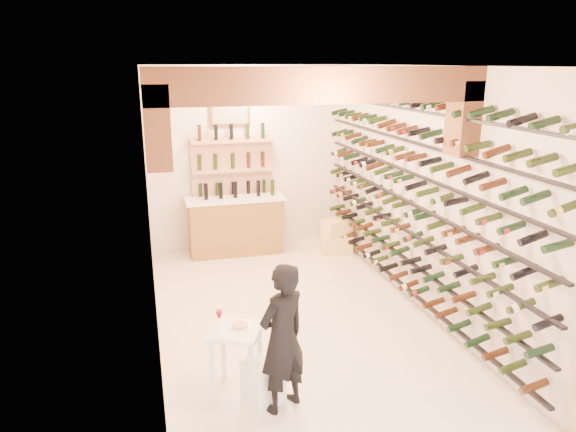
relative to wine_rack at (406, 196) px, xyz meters
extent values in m
plane|color=silver|center=(-1.53, 0.00, -1.55)|extent=(6.00, 6.00, 0.00)
cube|color=beige|center=(-1.53, 3.00, 0.05)|extent=(3.50, 0.02, 3.20)
cube|color=beige|center=(-1.53, -3.00, 0.05)|extent=(3.50, 0.02, 3.20)
cube|color=beige|center=(-3.28, 0.00, 0.05)|extent=(0.02, 6.00, 3.20)
cube|color=beige|center=(0.22, 0.00, 0.05)|extent=(0.02, 6.00, 3.20)
cube|color=brown|center=(-1.53, 0.00, 1.65)|extent=(3.50, 6.00, 0.02)
cube|color=brown|center=(-1.53, -1.00, 1.47)|extent=(3.50, 0.35, 0.36)
cube|color=brown|center=(-3.16, -1.00, 1.10)|extent=(0.24, 0.35, 0.80)
cube|color=brown|center=(0.10, -1.00, 1.10)|extent=(0.24, 0.35, 0.80)
cube|color=black|center=(0.06, 0.00, -1.30)|extent=(0.06, 5.70, 0.03)
cube|color=black|center=(0.06, 0.00, -0.90)|extent=(0.06, 5.70, 0.03)
cube|color=black|center=(0.06, 0.00, -0.50)|extent=(0.06, 5.70, 0.03)
cube|color=black|center=(0.06, 0.00, -0.10)|extent=(0.06, 5.70, 0.03)
cube|color=black|center=(0.06, 0.00, 0.30)|extent=(0.06, 5.70, 0.03)
cube|color=black|center=(0.06, 0.00, 0.70)|extent=(0.06, 5.70, 0.03)
cube|color=black|center=(0.06, 0.00, 1.10)|extent=(0.06, 5.70, 0.03)
cube|color=olive|center=(-1.83, 2.65, -1.07)|extent=(1.60, 0.55, 0.96)
cube|color=white|center=(-1.83, 2.65, -0.56)|extent=(1.70, 0.62, 0.05)
cube|color=tan|center=(-1.83, 2.92, -0.55)|extent=(1.40, 0.10, 2.00)
cube|color=tan|center=(-1.83, 2.82, -1.10)|extent=(1.40, 0.28, 0.04)
cube|color=tan|center=(-1.83, 2.82, -0.60)|extent=(1.40, 0.28, 0.04)
cube|color=tan|center=(-1.83, 2.82, -0.10)|extent=(1.40, 0.28, 0.04)
cube|color=tan|center=(-1.83, 2.82, 0.40)|extent=(1.40, 0.28, 0.04)
cube|color=brown|center=(-1.83, 2.97, 0.90)|extent=(0.70, 0.04, 0.55)
cube|color=#99998C|center=(-1.83, 2.94, 0.90)|extent=(0.60, 0.01, 0.45)
cube|color=white|center=(-2.55, -1.45, -0.87)|extent=(0.64, 0.64, 0.05)
cube|color=white|center=(-2.81, -1.54, -1.22)|extent=(0.05, 0.05, 0.65)
cube|color=white|center=(-2.45, -1.71, -1.22)|extent=(0.05, 0.05, 0.65)
cube|color=white|center=(-2.64, -1.19, -1.22)|extent=(0.05, 0.05, 0.65)
cube|color=white|center=(-2.29, -1.35, -1.22)|extent=(0.05, 0.05, 0.65)
cylinder|color=white|center=(-2.50, -1.43, -0.84)|extent=(0.22, 0.22, 0.01)
cylinder|color=#BF7266|center=(-2.50, -1.43, -0.83)|extent=(0.17, 0.17, 0.02)
cube|color=white|center=(-2.71, -1.56, -0.84)|extent=(0.12, 0.12, 0.01)
cylinder|color=white|center=(-2.69, -1.31, -0.85)|extent=(0.06, 0.06, 0.00)
cylinder|color=white|center=(-2.69, -1.31, -0.80)|extent=(0.01, 0.01, 0.08)
cone|color=#5E0811|center=(-2.69, -1.31, -0.74)|extent=(0.07, 0.07, 0.07)
cube|color=white|center=(-2.33, -1.68, -1.34)|extent=(0.43, 0.43, 0.41)
imported|color=black|center=(-2.17, -1.83, -0.80)|extent=(0.65, 0.57, 1.49)
cylinder|color=silver|center=(-1.69, -0.14, -1.53)|extent=(0.36, 0.36, 0.03)
cylinder|color=silver|center=(-1.69, -0.14, -1.21)|extent=(0.07, 0.07, 0.64)
cylinder|color=silver|center=(-1.69, -0.14, -0.87)|extent=(0.35, 0.35, 0.06)
torus|color=silver|center=(-1.69, -0.14, -1.35)|extent=(0.28, 0.28, 0.02)
cube|color=#E7CC7F|center=(-0.13, 2.20, -1.39)|extent=(0.58, 0.45, 0.32)
cube|color=#E7CC7F|center=(-0.13, 2.20, -1.09)|extent=(0.53, 0.42, 0.27)
camera|label=1|loc=(-3.31, -6.20, 1.69)|focal=33.43mm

